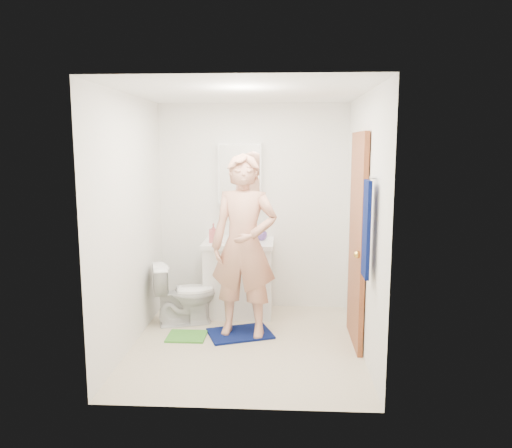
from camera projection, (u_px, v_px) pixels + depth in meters
The scene contains 22 objects.
floor at pixel (246, 345), 4.87m from camera, with size 2.20×2.40×0.02m, color beige.
ceiling at pixel (245, 91), 4.49m from camera, with size 2.20×2.40×0.02m, color white.
wall_back at pixel (253, 207), 5.87m from camera, with size 2.20×0.02×2.40m, color white.
wall_front at pixel (233, 250), 3.49m from camera, with size 2.20×0.02×2.40m, color white.
wall_left at pixel (129, 222), 4.74m from camera, with size 0.02×2.40×2.40m, color white.
wall_right at pixel (365, 224), 4.62m from camera, with size 0.02×2.40×2.40m, color white.
vanity_cabinet at pixel (239, 280), 5.72m from camera, with size 0.75×0.55×0.80m, color white.
countertop at pixel (239, 243), 5.65m from camera, with size 0.79×0.59×0.05m, color white.
sink_basin at pixel (239, 242), 5.65m from camera, with size 0.40×0.40×0.03m, color white.
faucet at pixel (240, 233), 5.82m from camera, with size 0.03×0.03×0.12m, color silver.
medicine_cabinet at pixel (240, 174), 5.75m from camera, with size 0.50×0.12×0.70m, color white.
mirror_panel at pixel (240, 174), 5.69m from camera, with size 0.46×0.01×0.66m, color white.
door at pixel (357, 240), 4.80m from camera, with size 0.05×0.80×2.05m, color #9F512B.
door_knob at pixel (357, 255), 4.50m from camera, with size 0.07×0.07×0.07m, color gold.
towel at pixel (366, 229), 4.06m from camera, with size 0.03×0.24×0.80m, color #081450.
towel_hook at pixel (373, 178), 3.99m from camera, with size 0.02×0.02×0.06m, color silver.
toilet at pixel (184, 294), 5.40m from camera, with size 0.37×0.66×0.67m, color white.
bath_mat at pixel (240, 334), 5.12m from camera, with size 0.63×0.45×0.02m, color #081450.
green_rug at pixel (187, 336), 5.05m from camera, with size 0.38×0.32×0.02m, color green.
soap_dispenser at pixel (213, 233), 5.57m from camera, with size 0.10×0.10×0.21m, color #C55C5F.
toothbrush_cup at pixel (262, 236), 5.71m from camera, with size 0.12×0.12×0.10m, color #604599.
man at pixel (244, 246), 4.96m from camera, with size 0.67×0.44×1.83m, color tan.
Camera 1 is at (0.35, -4.61, 1.93)m, focal length 35.00 mm.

